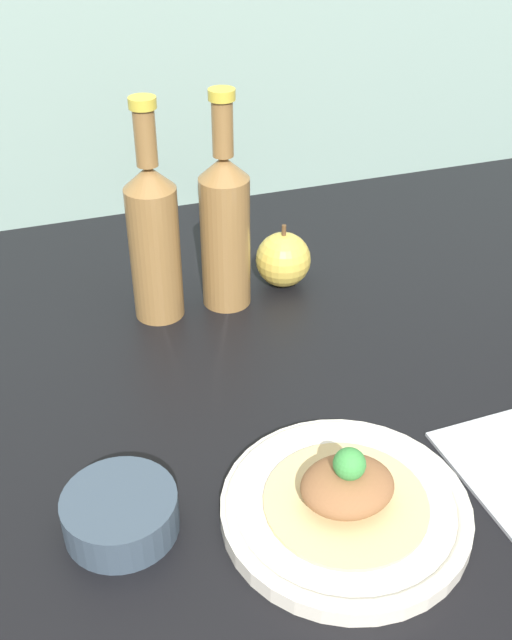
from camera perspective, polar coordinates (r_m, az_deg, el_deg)
ground_plane at (r=85.05cm, az=6.40°, el=-6.42°), size 180.00×110.00×4.00cm
plate at (r=69.98cm, az=6.81°, el=-14.04°), size 22.60×22.60×2.04cm
plated_food at (r=68.16cm, az=6.95°, el=-12.63°), size 14.86×14.86×6.36cm
cider_bottle_left at (r=91.17cm, az=-7.79°, el=6.29°), size 6.23×6.23×27.81cm
cider_bottle_right at (r=92.97cm, az=-2.37°, el=7.16°), size 6.23×6.23×27.81cm
apple at (r=100.26cm, az=2.09°, el=4.63°), size 7.39×7.39×8.80cm
dipping_bowl at (r=69.10cm, az=-10.28°, el=-14.27°), size 10.27×10.27×3.80cm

